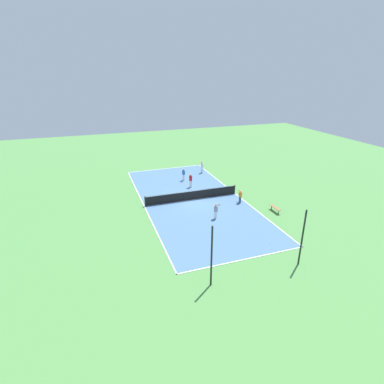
{
  "coord_description": "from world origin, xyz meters",
  "views": [
    {
      "loc": [
        9.6,
        27.52,
        12.72
      ],
      "look_at": [
        0.0,
        0.0,
        0.9
      ],
      "focal_mm": 28.0,
      "sensor_mm": 36.0,
      "label": 1
    }
  ],
  "objects": [
    {
      "name": "player_center_orange",
      "position": [
        -4.45,
        2.33,
        0.82
      ],
      "size": [
        0.61,
        0.99,
        1.41
      ],
      "rotation": [
        0.0,
        0.0,
        4.39
      ],
      "color": "#4C4C51",
      "rests_on": "court_surface"
    },
    {
      "name": "fence_post_back_right",
      "position": [
        3.35,
        13.26,
        2.13
      ],
      "size": [
        0.12,
        0.12,
        4.26
      ],
      "color": "black",
      "rests_on": "ground_plane"
    },
    {
      "name": "ground_plane",
      "position": [
        0.0,
        0.0,
        0.0
      ],
      "size": [
        80.0,
        80.0,
        0.0
      ],
      "primitive_type": "plane",
      "color": "#518E47"
    },
    {
      "name": "player_baseline_gray",
      "position": [
        -0.64,
        4.82,
        0.86
      ],
      "size": [
        0.92,
        0.86,
        1.48
      ],
      "rotation": [
        0.0,
        0.0,
        3.86
      ],
      "color": "white",
      "rests_on": "court_surface"
    },
    {
      "name": "court_surface",
      "position": [
        0.0,
        0.0,
        0.01
      ],
      "size": [
        10.32,
        23.13,
        0.02
      ],
      "color": "#4C729E",
      "rests_on": "ground_plane"
    },
    {
      "name": "fence_post_back_left",
      "position": [
        -3.35,
        13.26,
        2.13
      ],
      "size": [
        0.12,
        0.12,
        4.26
      ],
      "color": "black",
      "rests_on": "ground_plane"
    },
    {
      "name": "tennis_ball_far_baseline",
      "position": [
        1.73,
        -4.98,
        0.06
      ],
      "size": [
        0.07,
        0.07,
        0.07
      ],
      "primitive_type": "sphere",
      "color": "#CCE033",
      "rests_on": "court_surface"
    },
    {
      "name": "player_near_white",
      "position": [
        -4.23,
        -8.1,
        0.91
      ],
      "size": [
        0.46,
        0.46,
        1.57
      ],
      "rotation": [
        0.0,
        0.0,
        1.92
      ],
      "color": "white",
      "rests_on": "court_surface"
    },
    {
      "name": "player_coach_red",
      "position": [
        -1.06,
        -3.53,
        0.96
      ],
      "size": [
        0.41,
        0.41,
        1.65
      ],
      "rotation": [
        0.0,
        0.0,
        4.87
      ],
      "color": "white",
      "rests_on": "court_surface"
    },
    {
      "name": "tennis_ball_left_sideline",
      "position": [
        3.7,
        -0.58,
        0.06
      ],
      "size": [
        0.07,
        0.07,
        0.07
      ],
      "primitive_type": "sphere",
      "color": "#CCE033",
      "rests_on": "court_surface"
    },
    {
      "name": "player_near_blue",
      "position": [
        -1.02,
        -6.11,
        0.88
      ],
      "size": [
        0.53,
        0.98,
        1.51
      ],
      "rotation": [
        0.0,
        0.0,
        1.35
      ],
      "color": "white",
      "rests_on": "court_surface"
    },
    {
      "name": "tennis_net",
      "position": [
        0.0,
        0.0,
        0.56
      ],
      "size": [
        10.12,
        0.1,
        1.07
      ],
      "color": "black",
      "rests_on": "court_surface"
    },
    {
      "name": "bench",
      "position": [
        -6.68,
        5.36,
        0.39
      ],
      "size": [
        0.36,
        1.52,
        0.45
      ],
      "rotation": [
        0.0,
        0.0,
        1.57
      ],
      "color": "olive",
      "rests_on": "ground_plane"
    },
    {
      "name": "tennis_ball_right_alley",
      "position": [
        -2.94,
        10.33,
        0.06
      ],
      "size": [
        0.07,
        0.07,
        0.07
      ],
      "primitive_type": "sphere",
      "color": "#CCE033",
      "rests_on": "court_surface"
    },
    {
      "name": "tennis_ball_midcourt",
      "position": [
        -4.84,
        5.79,
        0.06
      ],
      "size": [
        0.07,
        0.07,
        0.07
      ],
      "primitive_type": "sphere",
      "color": "#CCE033",
      "rests_on": "court_surface"
    }
  ]
}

